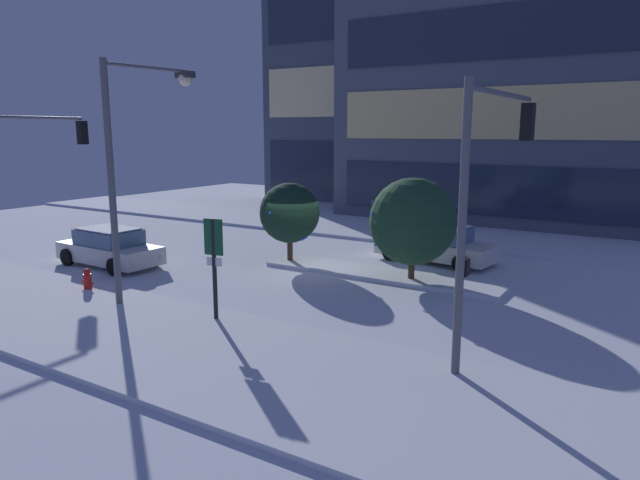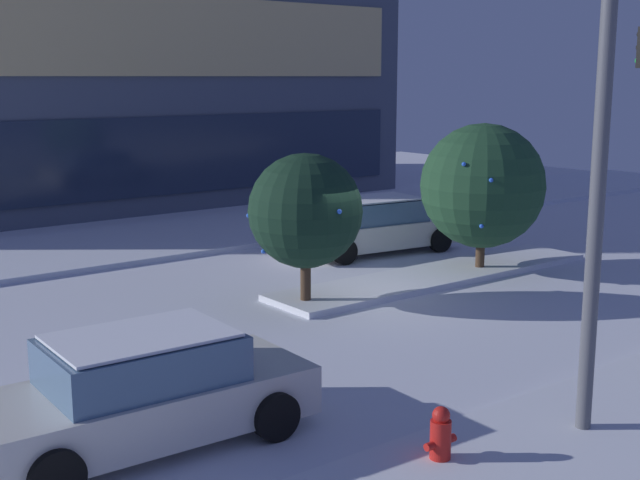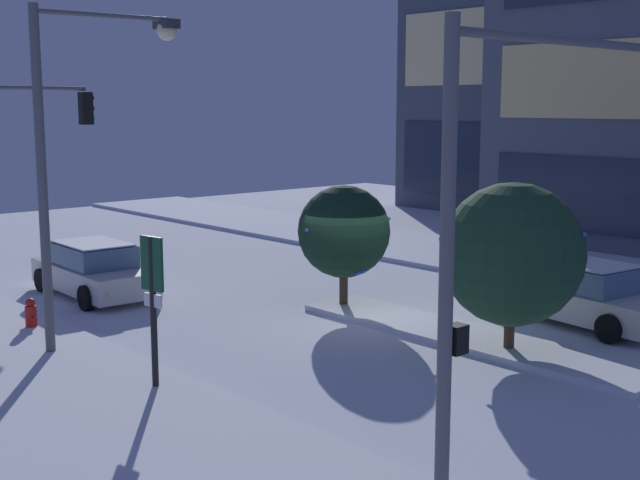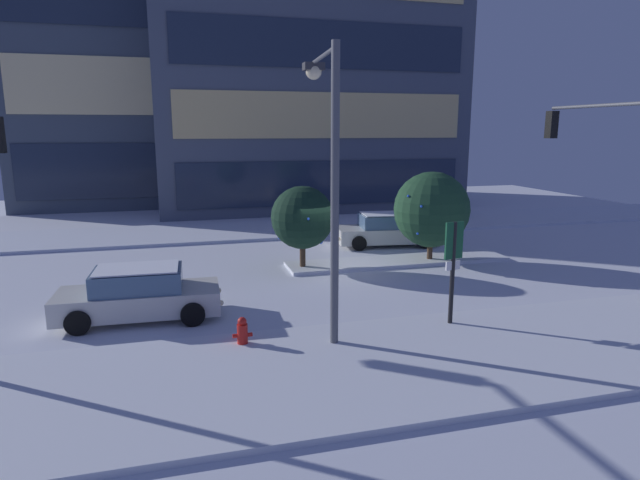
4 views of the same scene
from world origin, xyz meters
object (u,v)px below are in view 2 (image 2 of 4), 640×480
(street_lamp_arched, at_px, (548,75))
(decorated_tree_left_of_median, at_px, (305,211))
(fire_hydrant, at_px, (440,439))
(decorated_tree_median, at_px, (483,186))
(car_far, at_px, (374,226))
(car_near, at_px, (143,392))

(street_lamp_arched, xyz_separation_m, decorated_tree_left_of_median, (0.91, 6.55, -2.72))
(street_lamp_arched, height_order, fire_hydrant, street_lamp_arched)
(street_lamp_arched, distance_m, decorated_tree_median, 9.25)
(street_lamp_arched, relative_size, decorated_tree_left_of_median, 2.24)
(decorated_tree_median, bearing_deg, street_lamp_arched, -133.75)
(car_far, bearing_deg, street_lamp_arched, 66.94)
(decorated_tree_left_of_median, bearing_deg, car_far, 34.40)
(street_lamp_arched, distance_m, fire_hydrant, 4.91)
(car_far, distance_m, street_lamp_arched, 12.08)
(car_near, height_order, car_far, same)
(fire_hydrant, xyz_separation_m, decorated_tree_left_of_median, (3.16, 6.95, 1.63))
(decorated_tree_median, bearing_deg, fire_hydrant, -140.94)
(car_near, bearing_deg, fire_hydrant, -46.52)
(street_lamp_arched, height_order, decorated_tree_median, street_lamp_arched)
(fire_hydrant, relative_size, decorated_tree_median, 0.22)
(car_near, distance_m, decorated_tree_left_of_median, 7.12)
(fire_hydrant, bearing_deg, decorated_tree_median, 39.06)
(street_lamp_arched, bearing_deg, fire_hydrant, 104.75)
(car_far, distance_m, fire_hydrant, 12.98)
(car_near, xyz_separation_m, fire_hydrant, (2.53, -2.87, -0.32))
(car_far, bearing_deg, decorated_tree_left_of_median, 41.50)
(car_far, height_order, decorated_tree_left_of_median, decorated_tree_left_of_median)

